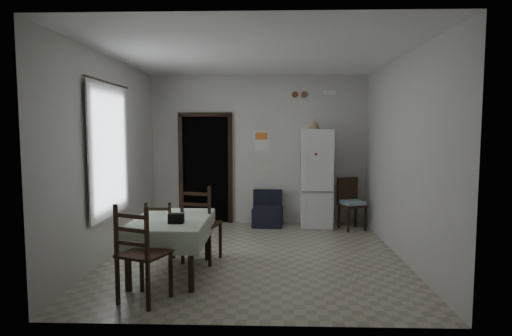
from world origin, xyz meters
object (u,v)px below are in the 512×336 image
Objects in this scene: dining_table at (172,246)px; dining_chair_near_head at (144,252)px; fridge at (316,178)px; dining_chair_far_right at (202,223)px; corner_chair at (352,204)px; navy_seat at (268,209)px; dining_chair_far_left at (160,231)px.

dining_table is 1.29× the size of dining_chair_near_head.
dining_chair_near_head is (-2.23, -3.63, -0.39)m from fridge.
dining_chair_far_right is (0.30, 0.56, 0.19)m from dining_table.
dining_chair_near_head is (-0.39, -1.43, -0.01)m from dining_chair_far_right.
dining_chair_near_head reaches higher than dining_table.
corner_chair is at bearing 42.75° from dining_table.
fridge reaches higher than dining_chair_near_head.
fridge is 2.74× the size of navy_seat.
corner_chair reaches higher than navy_seat.
dining_chair_far_right is at bearing -83.50° from dining_chair_near_head.
fridge is 4.28m from dining_chair_near_head.
fridge is 3.34m from dining_chair_far_left.
fridge is 1.69× the size of dining_chair_far_right.
fridge is 1.09m from navy_seat.
dining_chair_far_left is 0.80× the size of dining_chair_near_head.
navy_seat is 3.86m from dining_chair_near_head.
navy_seat is 2.39m from dining_chair_far_right.
dining_table is at bearing -124.95° from fridge.
dining_chair_far_right is (0.57, 0.07, 0.11)m from dining_chair_far_left.
dining_chair_near_head is at bearing -149.26° from corner_chair.
fridge reaches higher than dining_table.
navy_seat is at bearing 152.72° from corner_chair.
corner_chair reaches higher than dining_table.
dining_table is 0.66m from dining_chair_far_right.
dining_chair_near_head is at bearing -118.83° from fridge.
navy_seat is at bearing -98.41° from dining_chair_far_right.
dining_chair_far_left reaches higher than navy_seat.
fridge is 0.82m from corner_chair.
dining_chair_far_left is 0.58m from dining_chair_far_right.
dining_table is at bearing 76.28° from dining_chair_far_right.
corner_chair is 3.17m from dining_chair_far_right.
dining_chair_far_left is at bearing -60.78° from dining_chair_near_head.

